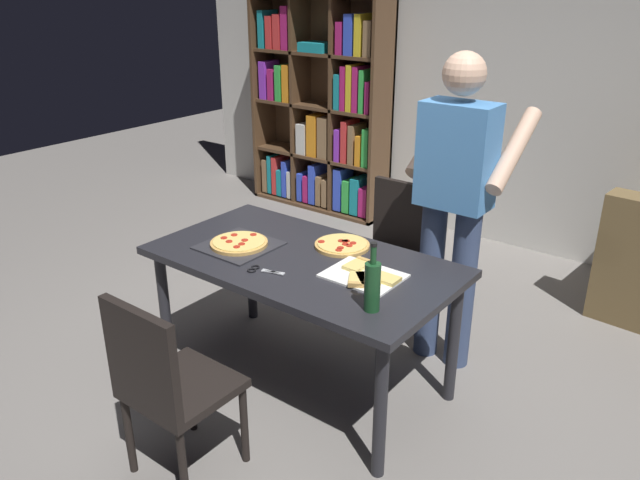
# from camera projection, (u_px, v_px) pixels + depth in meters

# --- Properties ---
(ground_plane) EXTENTS (12.00, 12.00, 0.00)m
(ground_plane) POSITION_uv_depth(u_px,v_px,m) (304.00, 380.00, 3.49)
(ground_plane) COLOR gray
(back_wall) EXTENTS (6.40, 0.10, 2.80)m
(back_wall) POSITION_uv_depth(u_px,v_px,m) (512.00, 72.00, 4.84)
(back_wall) COLOR silver
(back_wall) RESTS_ON ground_plane
(dining_table) EXTENTS (1.59, 0.86, 0.75)m
(dining_table) POSITION_uv_depth(u_px,v_px,m) (302.00, 272.00, 3.22)
(dining_table) COLOR #232328
(dining_table) RESTS_ON ground_plane
(chair_near_camera) EXTENTS (0.42, 0.42, 0.90)m
(chair_near_camera) POSITION_uv_depth(u_px,v_px,m) (166.00, 381.00, 2.62)
(chair_near_camera) COLOR black
(chair_near_camera) RESTS_ON ground_plane
(chair_far_side) EXTENTS (0.42, 0.42, 0.90)m
(chair_far_side) POSITION_uv_depth(u_px,v_px,m) (393.00, 245.00, 3.95)
(chair_far_side) COLOR black
(chair_far_side) RESTS_ON ground_plane
(bookshelf) EXTENTS (1.40, 0.35, 1.95)m
(bookshelf) POSITION_uv_depth(u_px,v_px,m) (323.00, 112.00, 5.80)
(bookshelf) COLOR #513823
(bookshelf) RESTS_ON ground_plane
(person_serving_pizza) EXTENTS (0.55, 0.54, 1.75)m
(person_serving_pizza) POSITION_uv_depth(u_px,v_px,m) (455.00, 196.00, 3.33)
(person_serving_pizza) COLOR #38476B
(person_serving_pizza) RESTS_ON ground_plane
(pepperoni_pizza_on_tray) EXTENTS (0.37, 0.37, 0.04)m
(pepperoni_pizza_on_tray) POSITION_uv_depth(u_px,v_px,m) (239.00, 244.00, 3.32)
(pepperoni_pizza_on_tray) COLOR #2D2D33
(pepperoni_pizza_on_tray) RESTS_ON dining_table
(pizza_slices_on_towel) EXTENTS (0.36, 0.30, 0.03)m
(pizza_slices_on_towel) POSITION_uv_depth(u_px,v_px,m) (365.00, 275.00, 2.98)
(pizza_slices_on_towel) COLOR white
(pizza_slices_on_towel) RESTS_ON dining_table
(wine_bottle) EXTENTS (0.07, 0.07, 0.32)m
(wine_bottle) POSITION_uv_depth(u_px,v_px,m) (372.00, 285.00, 2.65)
(wine_bottle) COLOR #194723
(wine_bottle) RESTS_ON dining_table
(kitchen_scissors) EXTENTS (0.20, 0.10, 0.01)m
(kitchen_scissors) POSITION_uv_depth(u_px,v_px,m) (261.00, 270.00, 3.05)
(kitchen_scissors) COLOR silver
(kitchen_scissors) RESTS_ON dining_table
(second_pizza_plain) EXTENTS (0.29, 0.29, 0.03)m
(second_pizza_plain) POSITION_uv_depth(u_px,v_px,m) (342.00, 245.00, 3.32)
(second_pizza_plain) COLOR tan
(second_pizza_plain) RESTS_ON dining_table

